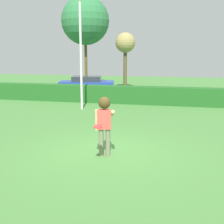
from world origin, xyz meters
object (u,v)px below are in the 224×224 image
parked_car_blue (87,83)px  oak_tree (85,21)px  frisbee (98,126)px  maple_tree (125,44)px  person (104,118)px  lamppost (81,49)px

parked_car_blue → oak_tree: bearing=108.4°
frisbee → maple_tree: maple_tree is taller
oak_tree → parked_car_blue: bearing=-71.6°
oak_tree → person: bearing=-70.6°
lamppost → oak_tree: oak_tree is taller
lamppost → frisbee: bearing=-68.4°
frisbee → parked_car_blue: 15.54m
oak_tree → frisbee: bearing=-71.3°
person → lamppost: (-3.04, 6.91, 2.08)m
person → oak_tree: size_ratio=0.23×
parked_car_blue → person: bearing=-70.3°
person → oak_tree: 18.99m
person → frisbee: person is taller
person → parked_car_blue: size_ratio=0.40×
parked_car_blue → maple_tree: maple_tree is taller
person → oak_tree: oak_tree is taller
oak_tree → maple_tree: (3.82, -1.27, -2.06)m
parked_car_blue → lamppost: bearing=-74.5°
frisbee → maple_tree: 17.31m
person → parked_car_blue: bearing=109.7°
frisbee → person: bearing=92.4°
person → frisbee: bearing=-87.6°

